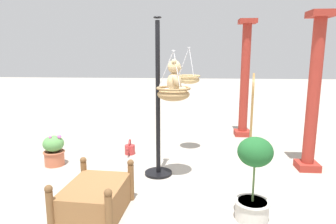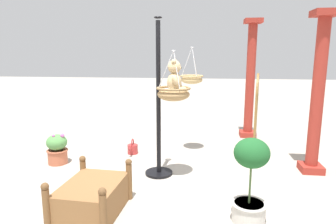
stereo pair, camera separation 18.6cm
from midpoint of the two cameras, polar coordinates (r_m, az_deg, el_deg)
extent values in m
plane|color=#A8A093|center=(4.78, 0.48, -12.66)|extent=(40.00, 40.00, 0.00)
cylinder|color=black|center=(4.63, -0.68, 2.14)|extent=(0.07, 0.07, 2.41)
cylinder|color=black|center=(4.95, -0.65, -11.52)|extent=(0.44, 0.44, 0.04)
torus|color=black|center=(4.61, -0.72, 17.59)|extent=(0.12, 0.12, 0.02)
ellipsoid|color=#A37F51|center=(4.44, 2.25, 3.39)|extent=(0.48, 0.48, 0.20)
torus|color=olive|center=(4.43, 2.26, 4.54)|extent=(0.51, 0.51, 0.04)
ellipsoid|color=silver|center=(4.44, 2.25, 3.64)|extent=(0.42, 0.42, 0.16)
cylinder|color=#B7B7BC|center=(4.31, 2.92, 8.01)|extent=(0.21, 0.13, 0.55)
cylinder|color=#B7B7BC|center=(4.50, 3.10, 8.13)|extent=(0.21, 0.13, 0.55)
cylinder|color=#B7B7BC|center=(4.42, 0.84, 8.09)|extent=(0.01, 0.23, 0.55)
torus|color=#B7B7BC|center=(4.40, 2.31, 11.64)|extent=(0.06, 0.06, 0.01)
ellipsoid|color=tan|center=(4.42, 2.40, 5.62)|extent=(0.25, 0.21, 0.29)
sphere|color=tan|center=(4.41, 2.42, 8.59)|extent=(0.24, 0.24, 0.19)
ellipsoid|color=#D9B683|center=(4.40, 3.32, 8.39)|extent=(0.10, 0.09, 0.06)
sphere|color=black|center=(4.40, 3.69, 8.42)|extent=(0.03, 0.03, 0.03)
sphere|color=tan|center=(4.47, 2.50, 9.61)|extent=(0.07, 0.07, 0.07)
sphere|color=tan|center=(4.34, 2.35, 9.57)|extent=(0.07, 0.07, 0.07)
ellipsoid|color=tan|center=(4.55, 2.94, 6.23)|extent=(0.08, 0.14, 0.19)
ellipsoid|color=tan|center=(4.29, 2.67, 5.94)|extent=(0.08, 0.14, 0.19)
ellipsoid|color=tan|center=(4.49, 3.81, 4.31)|extent=(0.09, 0.17, 0.09)
ellipsoid|color=tan|center=(4.36, 3.70, 4.11)|extent=(0.09, 0.17, 0.09)
ellipsoid|color=tan|center=(5.74, 5.47, 6.12)|extent=(0.41, 0.41, 0.16)
torus|color=tan|center=(5.74, 5.48, 6.83)|extent=(0.44, 0.44, 0.04)
cylinder|color=#B7B7BC|center=(5.64, 5.99, 9.47)|extent=(0.18, 0.11, 0.54)
cylinder|color=#B7B7BC|center=(5.80, 6.03, 9.51)|extent=(0.18, 0.11, 0.54)
cylinder|color=#B7B7BC|center=(5.73, 4.57, 9.52)|extent=(0.01, 0.20, 0.54)
torus|color=#B7B7BC|center=(5.72, 5.58, 12.18)|extent=(0.06, 0.06, 0.01)
cylinder|color=#9E2D23|center=(5.34, 27.49, 2.44)|extent=(0.19, 0.19, 2.48)
cube|color=#9E2D23|center=(5.61, 26.42, -9.54)|extent=(0.35, 0.35, 0.12)
cube|color=#9E2D23|center=(5.33, 28.75, 16.24)|extent=(0.37, 0.37, 0.10)
cylinder|color=#9E2D23|center=(7.17, 16.12, 5.56)|extent=(0.20, 0.20, 2.59)
cube|color=#9E2D23|center=(7.38, 15.61, -4.02)|extent=(0.36, 0.36, 0.12)
cube|color=#9E2D23|center=(7.18, 16.70, 16.30)|extent=(0.38, 0.38, 0.10)
cube|color=olive|center=(3.86, -12.85, -15.77)|extent=(0.91, 0.70, 0.39)
cube|color=#382819|center=(3.79, -12.96, -13.55)|extent=(0.80, 0.62, 0.06)
cylinder|color=brown|center=(4.11, -6.11, -13.08)|extent=(0.08, 0.08, 0.49)
cylinder|color=brown|center=(3.37, -10.60, -18.94)|extent=(0.08, 0.08, 0.49)
cylinder|color=brown|center=(4.33, -14.60, -12.10)|extent=(0.08, 0.08, 0.49)
cylinder|color=brown|center=(3.63, -20.70, -17.14)|extent=(0.08, 0.08, 0.49)
sphere|color=brown|center=(4.01, -6.19, -9.47)|extent=(0.09, 0.09, 0.09)
sphere|color=brown|center=(3.24, -10.78, -14.71)|extent=(0.09, 0.09, 0.09)
sphere|color=brown|center=(4.23, -14.78, -8.65)|extent=(0.09, 0.09, 0.09)
sphere|color=brown|center=(3.52, -21.00, -13.15)|extent=(0.09, 0.09, 0.09)
cylinder|color=#BC6042|center=(5.68, -19.39, -8.03)|extent=(0.33, 0.33, 0.25)
torus|color=#A9573B|center=(5.65, -19.46, -6.91)|extent=(0.37, 0.37, 0.03)
cylinder|color=#382819|center=(5.65, -19.46, -6.96)|extent=(0.29, 0.29, 0.03)
ellipsoid|color=#56934C|center=(5.61, -19.56, -5.46)|extent=(0.36, 0.36, 0.28)
sphere|color=#D166B7|center=(5.51, -20.10, -4.30)|extent=(0.05, 0.05, 0.05)
sphere|color=#D166B7|center=(5.52, -18.59, -4.27)|extent=(0.07, 0.07, 0.07)
cylinder|color=beige|center=(3.79, 16.53, -17.83)|extent=(0.38, 0.38, 0.23)
torus|color=#BCB7AE|center=(3.74, 16.62, -16.38)|extent=(0.42, 0.42, 0.03)
cylinder|color=#382819|center=(3.74, 16.62, -16.45)|extent=(0.34, 0.34, 0.03)
cylinder|color=#4C6B38|center=(3.64, 16.82, -13.16)|extent=(0.02, 0.02, 0.44)
ellipsoid|color=#1E5B28|center=(3.51, 17.16, -7.49)|extent=(0.40, 0.40, 0.34)
cube|color=olive|center=(6.27, 17.23, -0.56)|extent=(0.73, 0.18, 0.83)
cylinder|color=olive|center=(6.20, 17.47, 3.67)|extent=(0.73, 0.18, 0.74)
cylinder|color=#4C4C4C|center=(6.72, 17.01, -4.77)|extent=(0.05, 0.05, 0.30)
cylinder|color=#4C4C4C|center=(6.09, 16.88, -6.39)|extent=(0.05, 0.05, 0.30)
cylinder|color=#B23333|center=(5.92, -5.85, -7.05)|extent=(0.20, 0.20, 0.18)
cylinder|color=#B23333|center=(5.78, -6.18, -7.32)|extent=(0.17, 0.04, 0.14)
sphere|color=maroon|center=(5.70, -6.37, -7.04)|extent=(0.06, 0.06, 0.06)
torus|color=#B23333|center=(5.88, -5.88, -5.85)|extent=(0.16, 0.02, 0.16)
camera|label=1|loc=(0.09, -88.81, 0.23)|focal=31.98mm
camera|label=2|loc=(0.09, 91.19, -0.23)|focal=31.98mm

